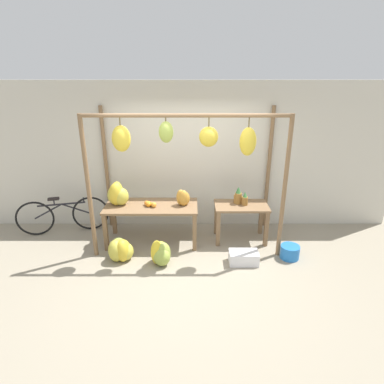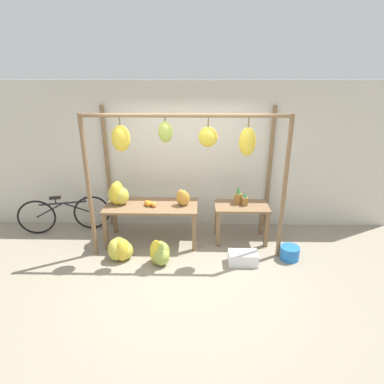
% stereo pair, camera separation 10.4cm
% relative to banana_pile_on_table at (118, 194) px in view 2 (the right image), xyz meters
% --- Properties ---
extents(ground_plane, '(20.00, 20.00, 0.00)m').
position_rel_banana_pile_on_table_xyz_m(ground_plane, '(1.23, -0.91, -0.91)').
color(ground_plane, gray).
extents(shop_wall_back, '(8.00, 0.08, 2.80)m').
position_rel_banana_pile_on_table_xyz_m(shop_wall_back, '(1.23, 0.72, 0.49)').
color(shop_wall_back, beige).
rests_on(shop_wall_back, ground_plane).
extents(stall_awning, '(3.17, 1.29, 2.37)m').
position_rel_banana_pile_on_table_xyz_m(stall_awning, '(1.22, -0.31, 0.87)').
color(stall_awning, brown).
rests_on(stall_awning, ground_plane).
extents(display_table_main, '(1.63, 0.73, 0.72)m').
position_rel_banana_pile_on_table_xyz_m(display_table_main, '(0.59, -0.03, -0.29)').
color(display_table_main, brown).
rests_on(display_table_main, ground_plane).
extents(display_table_side, '(0.95, 0.57, 0.70)m').
position_rel_banana_pile_on_table_xyz_m(display_table_side, '(2.20, 0.05, -0.36)').
color(display_table_side, brown).
rests_on(display_table_side, ground_plane).
extents(banana_pile_on_table, '(0.42, 0.36, 0.42)m').
position_rel_banana_pile_on_table_xyz_m(banana_pile_on_table, '(0.00, 0.00, 0.00)').
color(banana_pile_on_table, gold).
rests_on(banana_pile_on_table, display_table_main).
extents(orange_pile, '(0.23, 0.19, 0.09)m').
position_rel_banana_pile_on_table_xyz_m(orange_pile, '(0.57, -0.08, -0.14)').
color(orange_pile, orange).
rests_on(orange_pile, display_table_main).
extents(pineapple_cluster, '(0.24, 0.20, 0.32)m').
position_rel_banana_pile_on_table_xyz_m(pineapple_cluster, '(2.17, 0.10, -0.09)').
color(pineapple_cluster, olive).
rests_on(pineapple_cluster, display_table_side).
extents(banana_pile_ground_left, '(0.46, 0.49, 0.40)m').
position_rel_banana_pile_on_table_xyz_m(banana_pile_ground_left, '(0.14, -0.64, -0.73)').
color(banana_pile_ground_left, gold).
rests_on(banana_pile_ground_left, ground_plane).
extents(banana_pile_ground_right, '(0.41, 0.44, 0.42)m').
position_rel_banana_pile_on_table_xyz_m(banana_pile_ground_right, '(0.81, -0.76, -0.72)').
color(banana_pile_ground_right, '#9EB247').
rests_on(banana_pile_ground_right, ground_plane).
extents(fruit_crate_white, '(0.47, 0.27, 0.21)m').
position_rel_banana_pile_on_table_xyz_m(fruit_crate_white, '(2.16, -0.75, -0.80)').
color(fruit_crate_white, silver).
rests_on(fruit_crate_white, ground_plane).
extents(blue_bucket, '(0.31, 0.31, 0.22)m').
position_rel_banana_pile_on_table_xyz_m(blue_bucket, '(2.95, -0.59, -0.80)').
color(blue_bucket, blue).
rests_on(blue_bucket, ground_plane).
extents(parked_bicycle, '(1.66, 0.44, 0.73)m').
position_rel_banana_pile_on_table_xyz_m(parked_bicycle, '(-1.15, 0.33, -0.55)').
color(parked_bicycle, black).
rests_on(parked_bicycle, ground_plane).
extents(papaya_pile, '(0.28, 0.24, 0.29)m').
position_rel_banana_pile_on_table_xyz_m(papaya_pile, '(1.16, -0.03, -0.05)').
color(papaya_pile, gold).
rests_on(papaya_pile, display_table_main).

